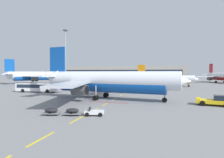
{
  "coord_description": "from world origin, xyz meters",
  "views": [
    {
      "loc": [
        28.61,
        -14.22,
        6.02
      ],
      "look_at": [
        15.42,
        34.25,
        4.2
      ],
      "focal_mm": 30.71,
      "sensor_mm": 36.0,
      "label": 1
    }
  ],
  "objects_px": {
    "airliner_far_center": "(165,79)",
    "apron_light_mast_near": "(66,51)",
    "airliner_far_right": "(222,76)",
    "apron_shuttle_bus": "(36,86)",
    "airliner_mid_left": "(37,76)",
    "fuel_service_truck": "(83,84)",
    "baggage_train": "(73,111)",
    "pushback_tug": "(216,101)",
    "airliner_foreground": "(107,81)"
  },
  "relations": [
    {
      "from": "airliner_far_center",
      "to": "apron_shuttle_bus",
      "type": "bearing_deg",
      "value": -137.39
    },
    {
      "from": "airliner_foreground",
      "to": "airliner_far_right",
      "type": "relative_size",
      "value": 1.1
    },
    {
      "from": "airliner_far_right",
      "to": "apron_shuttle_bus",
      "type": "relative_size",
      "value": 2.58
    },
    {
      "from": "airliner_mid_left",
      "to": "baggage_train",
      "type": "relative_size",
      "value": 3.8
    },
    {
      "from": "airliner_far_right",
      "to": "airliner_far_center",
      "type": "bearing_deg",
      "value": -131.2
    },
    {
      "from": "pushback_tug",
      "to": "apron_light_mast_near",
      "type": "relative_size",
      "value": 0.24
    },
    {
      "from": "pushback_tug",
      "to": "airliner_far_right",
      "type": "relative_size",
      "value": 0.2
    },
    {
      "from": "airliner_far_right",
      "to": "baggage_train",
      "type": "relative_size",
      "value": 3.63
    },
    {
      "from": "airliner_far_right",
      "to": "baggage_train",
      "type": "distance_m",
      "value": 104.25
    },
    {
      "from": "airliner_foreground",
      "to": "fuel_service_truck",
      "type": "xyz_separation_m",
      "value": [
        -15.23,
        21.61,
        -2.3
      ]
    },
    {
      "from": "airliner_far_center",
      "to": "apron_light_mast_near",
      "type": "distance_m",
      "value": 47.98
    },
    {
      "from": "airliner_foreground",
      "to": "pushback_tug",
      "type": "xyz_separation_m",
      "value": [
        21.24,
        -2.78,
        -3.05
      ]
    },
    {
      "from": "pushback_tug",
      "to": "apron_light_mast_near",
      "type": "height_order",
      "value": "apron_light_mast_near"
    },
    {
      "from": "apron_shuttle_bus",
      "to": "airliner_far_right",
      "type": "bearing_deg",
      "value": 45.57
    },
    {
      "from": "fuel_service_truck",
      "to": "apron_shuttle_bus",
      "type": "bearing_deg",
      "value": -127.17
    },
    {
      "from": "airliner_far_center",
      "to": "apron_shuttle_bus",
      "type": "relative_size",
      "value": 2.14
    },
    {
      "from": "airliner_mid_left",
      "to": "airliner_far_center",
      "type": "distance_m",
      "value": 67.27
    },
    {
      "from": "airliner_mid_left",
      "to": "fuel_service_truck",
      "type": "distance_m",
      "value": 48.02
    },
    {
      "from": "airliner_foreground",
      "to": "airliner_far_right",
      "type": "distance_m",
      "value": 89.47
    },
    {
      "from": "airliner_foreground",
      "to": "baggage_train",
      "type": "relative_size",
      "value": 3.99
    },
    {
      "from": "apron_shuttle_bus",
      "to": "apron_light_mast_near",
      "type": "distance_m",
      "value": 37.65
    },
    {
      "from": "pushback_tug",
      "to": "apron_shuttle_bus",
      "type": "height_order",
      "value": "apron_shuttle_bus"
    },
    {
      "from": "airliner_far_right",
      "to": "fuel_service_truck",
      "type": "distance_m",
      "value": 81.47
    },
    {
      "from": "apron_shuttle_bus",
      "to": "pushback_tug",
      "type": "bearing_deg",
      "value": -14.24
    },
    {
      "from": "apron_shuttle_bus",
      "to": "baggage_train",
      "type": "height_order",
      "value": "apron_shuttle_bus"
    },
    {
      "from": "airliner_far_center",
      "to": "baggage_train",
      "type": "relative_size",
      "value": 3.02
    },
    {
      "from": "airliner_far_center",
      "to": "apron_light_mast_near",
      "type": "xyz_separation_m",
      "value": [
        -46.11,
        -0.76,
        13.22
      ]
    },
    {
      "from": "pushback_tug",
      "to": "apron_shuttle_bus",
      "type": "relative_size",
      "value": 0.52
    },
    {
      "from": "airliner_far_center",
      "to": "airliner_mid_left",
      "type": "bearing_deg",
      "value": 174.97
    },
    {
      "from": "airliner_mid_left",
      "to": "airliner_far_right",
      "type": "bearing_deg",
      "value": 16.59
    },
    {
      "from": "airliner_far_right",
      "to": "apron_light_mast_near",
      "type": "bearing_deg",
      "value": -155.02
    },
    {
      "from": "airliner_far_center",
      "to": "fuel_service_truck",
      "type": "height_order",
      "value": "airliner_far_center"
    },
    {
      "from": "pushback_tug",
      "to": "fuel_service_truck",
      "type": "distance_m",
      "value": 43.87
    },
    {
      "from": "baggage_train",
      "to": "pushback_tug",
      "type": "bearing_deg",
      "value": 32.79
    },
    {
      "from": "airliner_far_center",
      "to": "apron_light_mast_near",
      "type": "relative_size",
      "value": 1.0
    },
    {
      "from": "airliner_mid_left",
      "to": "baggage_train",
      "type": "xyz_separation_m",
      "value": [
        54.4,
        -65.72,
        -3.5
      ]
    },
    {
      "from": "airliner_far_right",
      "to": "apron_shuttle_bus",
      "type": "bearing_deg",
      "value": -134.43
    },
    {
      "from": "apron_shuttle_bus",
      "to": "fuel_service_truck",
      "type": "distance_m",
      "value": 15.92
    },
    {
      "from": "airliner_mid_left",
      "to": "airliner_far_center",
      "type": "bearing_deg",
      "value": -5.03
    },
    {
      "from": "airliner_far_center",
      "to": "airliner_far_right",
      "type": "xyz_separation_m",
      "value": [
        30.64,
        35.0,
        0.64
      ]
    },
    {
      "from": "airliner_mid_left",
      "to": "airliner_far_right",
      "type": "height_order",
      "value": "airliner_mid_left"
    },
    {
      "from": "pushback_tug",
      "to": "airliner_far_center",
      "type": "relative_size",
      "value": 0.24
    },
    {
      "from": "pushback_tug",
      "to": "apron_shuttle_bus",
      "type": "distance_m",
      "value": 47.55
    },
    {
      "from": "pushback_tug",
      "to": "airliner_far_center",
      "type": "xyz_separation_m",
      "value": [
        -8.67,
        46.12,
        2.08
      ]
    },
    {
      "from": "airliner_mid_left",
      "to": "airliner_far_right",
      "type": "xyz_separation_m",
      "value": [
        97.64,
        29.09,
        -0.41
      ]
    },
    {
      "from": "airliner_foreground",
      "to": "airliner_far_right",
      "type": "height_order",
      "value": "airliner_foreground"
    },
    {
      "from": "apron_shuttle_bus",
      "to": "airliner_mid_left",
      "type": "bearing_deg",
      "value": 126.27
    },
    {
      "from": "airliner_mid_left",
      "to": "airliner_far_center",
      "type": "relative_size",
      "value": 1.26
    },
    {
      "from": "baggage_train",
      "to": "airliner_foreground",
      "type": "bearing_deg",
      "value": 89.9
    },
    {
      "from": "airliner_foreground",
      "to": "airliner_mid_left",
      "type": "height_order",
      "value": "airliner_mid_left"
    }
  ]
}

